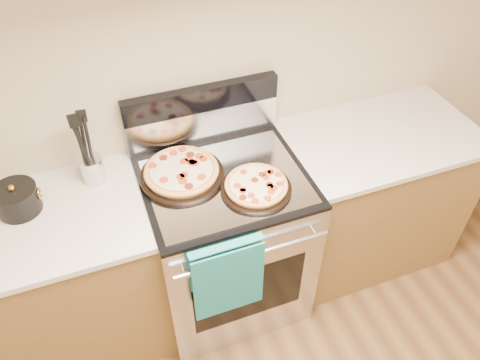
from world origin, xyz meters
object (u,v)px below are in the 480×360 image
object	(u,v)px
range_body	(226,242)
utensil_crock	(93,170)
pepperoni_pizza_back	(182,172)
pepperoni_pizza_front	(256,186)
saucepan	(17,201)

from	to	relation	value
range_body	utensil_crock	bearing A→B (deg)	159.96
utensil_crock	pepperoni_pizza_back	bearing A→B (deg)	-19.46
pepperoni_pizza_back	pepperoni_pizza_front	xyz separation A→B (m)	(0.29, -0.20, -0.00)
pepperoni_pizza_back	saucepan	distance (m)	0.71
range_body	utensil_crock	world-z (taller)	utensil_crock
range_body	pepperoni_pizza_back	world-z (taller)	pepperoni_pizza_back
utensil_crock	range_body	bearing A→B (deg)	-20.04
pepperoni_pizza_front	utensil_crock	bearing A→B (deg)	153.36
pepperoni_pizza_back	pepperoni_pizza_front	world-z (taller)	pepperoni_pizza_back
pepperoni_pizza_back	utensil_crock	size ratio (longest dim) A/B	2.95
pepperoni_pizza_back	saucepan	xyz separation A→B (m)	(-0.71, 0.06, 0.01)
range_body	saucepan	world-z (taller)	saucepan
saucepan	utensil_crock	bearing A→B (deg)	13.07
range_body	saucepan	distance (m)	1.03
utensil_crock	saucepan	world-z (taller)	utensil_crock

